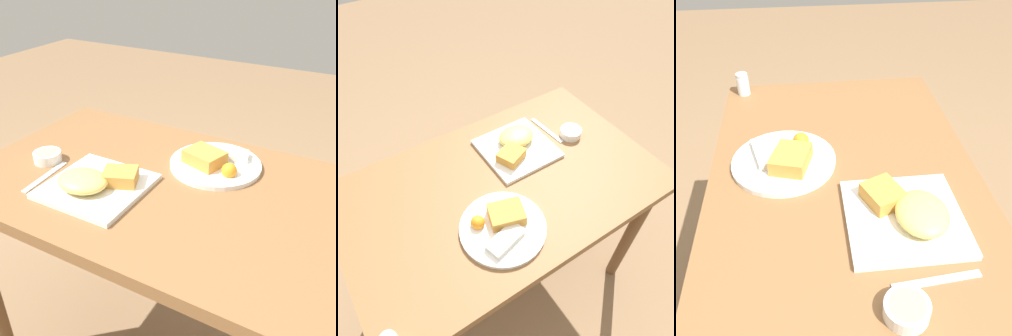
{
  "view_description": "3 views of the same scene",
  "coord_description": "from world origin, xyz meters",
  "views": [
    {
      "loc": [
        0.46,
        -0.79,
        1.33
      ],
      "look_at": [
        0.01,
        0.01,
        0.8
      ],
      "focal_mm": 42.0,
      "sensor_mm": 36.0,
      "label": 1
    },
    {
      "loc": [
        0.38,
        0.61,
        1.63
      ],
      "look_at": [
        -0.03,
        -0.02,
        0.8
      ],
      "focal_mm": 35.0,
      "sensor_mm": 36.0,
      "label": 2
    },
    {
      "loc": [
        -0.72,
        0.09,
        1.39
      ],
      "look_at": [
        0.02,
        0.0,
        0.78
      ],
      "focal_mm": 42.0,
      "sensor_mm": 36.0,
      "label": 3
    }
  ],
  "objects": [
    {
      "name": "dining_table",
      "position": [
        0.0,
        0.0,
        0.66
      ],
      "size": [
        1.09,
        0.68,
        0.76
      ],
      "color": "brown",
      "rests_on": "ground_plane"
    },
    {
      "name": "plate_square_near",
      "position": [
        -0.14,
        -0.12,
        0.78
      ],
      "size": [
        0.25,
        0.25,
        0.06
      ],
      "color": "white",
      "rests_on": "dining_table"
    },
    {
      "name": "plate_oval_far",
      "position": [
        0.09,
        0.15,
        0.77
      ],
      "size": [
        0.27,
        0.27,
        0.05
      ],
      "color": "white",
      "rests_on": "dining_table"
    },
    {
      "name": "sauce_ramekin",
      "position": [
        -0.36,
        -0.06,
        0.77
      ],
      "size": [
        0.08,
        0.08,
        0.03
      ],
      "color": "white",
      "rests_on": "dining_table"
    },
    {
      "name": "salt_shaker",
      "position": [
        0.49,
        0.29,
        0.79
      ],
      "size": [
        0.04,
        0.04,
        0.07
      ],
      "color": "white",
      "rests_on": "dining_table"
    },
    {
      "name": "butter_knife",
      "position": [
        -0.3,
        -0.14,
        0.76
      ],
      "size": [
        0.03,
        0.18,
        0.0
      ],
      "rotation": [
        0.0,
        0.0,
        1.65
      ],
      "color": "silver",
      "rests_on": "dining_table"
    }
  ]
}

